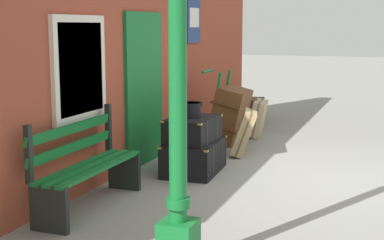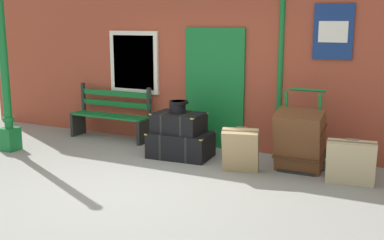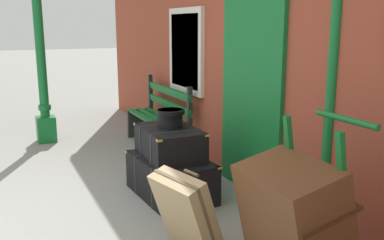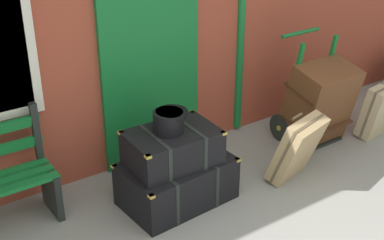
{
  "view_description": "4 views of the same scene",
  "coord_description": "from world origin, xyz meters",
  "px_view_note": "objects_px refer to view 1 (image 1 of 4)",
  "views": [
    {
      "loc": [
        -6.96,
        -0.92,
        1.91
      ],
      "look_at": [
        0.22,
        1.77,
        0.63
      ],
      "focal_mm": 52.76,
      "sensor_mm": 36.0,
      "label": 1
    },
    {
      "loc": [
        3.4,
        -5.18,
        2.22
      ],
      "look_at": [
        0.07,
        1.55,
        0.66
      ],
      "focal_mm": 44.87,
      "sensor_mm": 36.0,
      "label": 2
    },
    {
      "loc": [
        3.86,
        -0.05,
        1.8
      ],
      "look_at": [
        0.08,
        1.74,
        0.87
      ],
      "focal_mm": 40.09,
      "sensor_mm": 36.0,
      "label": 3
    },
    {
      "loc": [
        -2.4,
        -1.92,
        2.92
      ],
      "look_at": [
        0.25,
        1.95,
        0.59
      ],
      "focal_mm": 49.72,
      "sensor_mm": 36.0,
      "label": 4
    }
  ],
  "objects_px": {
    "suitcase_tan": "(258,118)",
    "porters_trolley": "(220,126)",
    "steamer_trunk_middle": "(193,129)",
    "suitcase_umber": "(244,133)",
    "large_brown_trunk": "(230,115)",
    "lamp_post": "(178,131)",
    "corner_trunk": "(250,111)",
    "platform_bench": "(86,167)",
    "round_hatbox": "(191,109)",
    "steamer_trunk_base": "(194,157)"
  },
  "relations": [
    {
      "from": "round_hatbox",
      "to": "corner_trunk",
      "type": "distance_m",
      "value": 4.17
    },
    {
      "from": "round_hatbox",
      "to": "large_brown_trunk",
      "type": "relative_size",
      "value": 0.33
    },
    {
      "from": "round_hatbox",
      "to": "steamer_trunk_base",
      "type": "bearing_deg",
      "value": -22.31
    },
    {
      "from": "platform_bench",
      "to": "steamer_trunk_middle",
      "type": "distance_m",
      "value": 1.84
    },
    {
      "from": "platform_bench",
      "to": "corner_trunk",
      "type": "relative_size",
      "value": 2.18
    },
    {
      "from": "suitcase_tan",
      "to": "porters_trolley",
      "type": "bearing_deg",
      "value": 149.84
    },
    {
      "from": "platform_bench",
      "to": "corner_trunk",
      "type": "height_order",
      "value": "platform_bench"
    },
    {
      "from": "steamer_trunk_middle",
      "to": "round_hatbox",
      "type": "height_order",
      "value": "round_hatbox"
    },
    {
      "from": "platform_bench",
      "to": "porters_trolley",
      "type": "xyz_separation_m",
      "value": [
        3.72,
        -0.29,
        -0.17
      ]
    },
    {
      "from": "platform_bench",
      "to": "large_brown_trunk",
      "type": "xyz_separation_m",
      "value": [
        3.72,
        -0.46,
        0.03
      ]
    },
    {
      "from": "platform_bench",
      "to": "steamer_trunk_middle",
      "type": "bearing_deg",
      "value": -17.53
    },
    {
      "from": "lamp_post",
      "to": "suitcase_umber",
      "type": "relative_size",
      "value": 4.25
    },
    {
      "from": "steamer_trunk_middle",
      "to": "suitcase_tan",
      "type": "xyz_separation_m",
      "value": [
        2.76,
        -0.19,
        -0.26
      ]
    },
    {
      "from": "porters_trolley",
      "to": "corner_trunk",
      "type": "xyz_separation_m",
      "value": [
        2.12,
        0.04,
        -0.03
      ]
    },
    {
      "from": "lamp_post",
      "to": "platform_bench",
      "type": "distance_m",
      "value": 1.96
    },
    {
      "from": "large_brown_trunk",
      "to": "suitcase_umber",
      "type": "height_order",
      "value": "large_brown_trunk"
    },
    {
      "from": "suitcase_tan",
      "to": "corner_trunk",
      "type": "distance_m",
      "value": 1.43
    },
    {
      "from": "platform_bench",
      "to": "round_hatbox",
      "type": "height_order",
      "value": "platform_bench"
    },
    {
      "from": "steamer_trunk_middle",
      "to": "porters_trolley",
      "type": "relative_size",
      "value": 0.68
    },
    {
      "from": "steamer_trunk_base",
      "to": "porters_trolley",
      "type": "relative_size",
      "value": 0.87
    },
    {
      "from": "lamp_post",
      "to": "large_brown_trunk",
      "type": "relative_size",
      "value": 3.09
    },
    {
      "from": "steamer_trunk_middle",
      "to": "corner_trunk",
      "type": "distance_m",
      "value": 4.12
    },
    {
      "from": "porters_trolley",
      "to": "suitcase_umber",
      "type": "bearing_deg",
      "value": -140.77
    },
    {
      "from": "steamer_trunk_base",
      "to": "porters_trolley",
      "type": "xyz_separation_m",
      "value": [
        1.94,
        0.27,
        0.06
      ]
    },
    {
      "from": "round_hatbox",
      "to": "platform_bench",
      "type": "bearing_deg",
      "value": 162.79
    },
    {
      "from": "lamp_post",
      "to": "corner_trunk",
      "type": "distance_m",
      "value": 7.09
    },
    {
      "from": "platform_bench",
      "to": "porters_trolley",
      "type": "height_order",
      "value": "porters_trolley"
    },
    {
      "from": "round_hatbox",
      "to": "suitcase_tan",
      "type": "bearing_deg",
      "value": -4.3
    },
    {
      "from": "platform_bench",
      "to": "large_brown_trunk",
      "type": "relative_size",
      "value": 1.68
    },
    {
      "from": "steamer_trunk_middle",
      "to": "large_brown_trunk",
      "type": "height_order",
      "value": "large_brown_trunk"
    },
    {
      "from": "steamer_trunk_middle",
      "to": "porters_trolley",
      "type": "bearing_deg",
      "value": 7.54
    },
    {
      "from": "large_brown_trunk",
      "to": "corner_trunk",
      "type": "xyz_separation_m",
      "value": [
        2.12,
        0.21,
        -0.24
      ]
    },
    {
      "from": "round_hatbox",
      "to": "suitcase_umber",
      "type": "bearing_deg",
      "value": -16.86
    },
    {
      "from": "lamp_post",
      "to": "porters_trolley",
      "type": "bearing_deg",
      "value": 14.0
    },
    {
      "from": "porters_trolley",
      "to": "corner_trunk",
      "type": "distance_m",
      "value": 2.12
    },
    {
      "from": "lamp_post",
      "to": "steamer_trunk_middle",
      "type": "height_order",
      "value": "lamp_post"
    },
    {
      "from": "suitcase_tan",
      "to": "corner_trunk",
      "type": "bearing_deg",
      "value": 20.1
    },
    {
      "from": "lamp_post",
      "to": "corner_trunk",
      "type": "bearing_deg",
      "value": 10.11
    },
    {
      "from": "steamer_trunk_middle",
      "to": "suitcase_umber",
      "type": "relative_size",
      "value": 1.19
    },
    {
      "from": "platform_bench",
      "to": "large_brown_trunk",
      "type": "bearing_deg",
      "value": -7.08
    },
    {
      "from": "steamer_trunk_base",
      "to": "suitcase_umber",
      "type": "xyz_separation_m",
      "value": [
        1.18,
        -0.35,
        0.14
      ]
    },
    {
      "from": "large_brown_trunk",
      "to": "corner_trunk",
      "type": "distance_m",
      "value": 2.14
    },
    {
      "from": "porters_trolley",
      "to": "large_brown_trunk",
      "type": "bearing_deg",
      "value": -90.0
    },
    {
      "from": "suitcase_umber",
      "to": "platform_bench",
      "type": "bearing_deg",
      "value": 162.93
    },
    {
      "from": "corner_trunk",
      "to": "platform_bench",
      "type": "bearing_deg",
      "value": 177.52
    },
    {
      "from": "suitcase_umber",
      "to": "corner_trunk",
      "type": "distance_m",
      "value": 2.95
    },
    {
      "from": "steamer_trunk_base",
      "to": "round_hatbox",
      "type": "bearing_deg",
      "value": 157.69
    },
    {
      "from": "lamp_post",
      "to": "round_hatbox",
      "type": "distance_m",
      "value": 2.98
    },
    {
      "from": "lamp_post",
      "to": "steamer_trunk_base",
      "type": "bearing_deg",
      "value": 17.98
    },
    {
      "from": "large_brown_trunk",
      "to": "suitcase_umber",
      "type": "bearing_deg",
      "value": -149.49
    }
  ]
}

